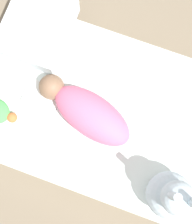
% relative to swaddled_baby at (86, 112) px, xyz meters
% --- Properties ---
extents(ground_plane, '(12.00, 12.00, 0.00)m').
position_rel_swaddled_baby_xyz_m(ground_plane, '(0.05, 0.04, -0.21)').
color(ground_plane, '#7A6B56').
extents(bed_mattress, '(1.21, 0.82, 0.14)m').
position_rel_swaddled_baby_xyz_m(bed_mattress, '(0.05, 0.04, -0.14)').
color(bed_mattress, white).
rests_on(bed_mattress, ground_plane).
extents(burp_cloth, '(0.18, 0.15, 0.02)m').
position_rel_swaddled_baby_xyz_m(burp_cloth, '(-0.24, 0.00, -0.06)').
color(burp_cloth, white).
rests_on(burp_cloth, bed_mattress).
extents(swaddled_baby, '(0.52, 0.30, 0.15)m').
position_rel_swaddled_baby_xyz_m(swaddled_baby, '(0.00, 0.00, 0.00)').
color(swaddled_baby, pink).
rests_on(swaddled_baby, bed_mattress).
extents(pillow, '(0.32, 0.38, 0.10)m').
position_rel_swaddled_baby_xyz_m(pillow, '(-0.39, 0.32, -0.03)').
color(pillow, white).
rests_on(pillow, bed_mattress).
extents(bunny_plush, '(0.21, 0.21, 0.40)m').
position_rel_swaddled_baby_xyz_m(bunny_plush, '(0.48, -0.23, 0.07)').
color(bunny_plush, silver).
rests_on(bunny_plush, bed_mattress).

